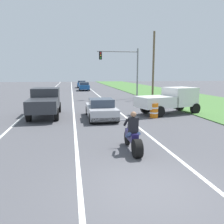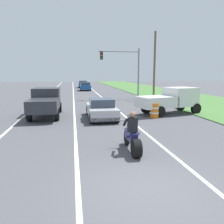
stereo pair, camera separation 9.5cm
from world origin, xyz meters
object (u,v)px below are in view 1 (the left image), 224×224
motorcycle_with_rider (133,137)px  sports_car_silver (101,109)px  distant_car_further_ahead (82,84)px  construction_barrel_nearest (154,110)px  pickup_truck_right_shoulder_white (170,99)px  distant_car_far_ahead (84,86)px  pickup_truck_left_lane_dark_grey (45,101)px  traffic_light_mast_near (125,65)px

motorcycle_with_rider → sports_car_silver: (-0.35, 7.06, 0.04)m
distant_car_further_ahead → construction_barrel_nearest: bearing=-84.4°
pickup_truck_right_shoulder_white → construction_barrel_nearest: pickup_truck_right_shoulder_white is taller
construction_barrel_nearest → distant_car_far_ahead: 26.74m
construction_barrel_nearest → distant_car_far_ahead: bearing=97.2°
pickup_truck_left_lane_dark_grey → distant_car_further_ahead: (4.10, 33.12, -0.33)m
traffic_light_mast_near → distant_car_further_ahead: 22.91m
construction_barrel_nearest → distant_car_far_ahead: distant_car_far_ahead is taller
sports_car_silver → pickup_truck_right_shoulder_white: 5.53m
sports_car_silver → pickup_truck_right_shoulder_white: (5.43, 0.97, 0.48)m
distant_car_further_ahead → pickup_truck_right_shoulder_white: bearing=-81.3°
sports_car_silver → distant_car_further_ahead: size_ratio=1.08×
pickup_truck_right_shoulder_white → distant_car_further_ahead: (-5.16, 33.53, -0.33)m
sports_car_silver → pickup_truck_left_lane_dark_grey: 4.10m
traffic_light_mast_near → distant_car_further_ahead: bearing=100.8°
pickup_truck_left_lane_dark_grey → pickup_truck_right_shoulder_white: bearing=-2.6°
sports_car_silver → traffic_light_mast_near: (4.52, 12.23, 3.40)m
motorcycle_with_rider → distant_car_further_ahead: motorcycle_with_rider is taller
traffic_light_mast_near → construction_barrel_nearest: bearing=-93.8°
sports_car_silver → construction_barrel_nearest: sports_car_silver is taller
construction_barrel_nearest → pickup_truck_right_shoulder_white: bearing=37.3°
sports_car_silver → distant_car_further_ahead: distant_car_further_ahead is taller
distant_car_far_ahead → pickup_truck_right_shoulder_white: bearing=-78.6°
motorcycle_with_rider → distant_car_further_ahead: 41.56m
motorcycle_with_rider → pickup_truck_right_shoulder_white: (5.08, 8.02, 0.51)m
distant_car_far_ahead → sports_car_silver: bearing=-90.7°
construction_barrel_nearest → distant_car_further_ahead: 35.03m
traffic_light_mast_near → motorcycle_with_rider: bearing=-102.2°
sports_car_silver → construction_barrel_nearest: (3.68, -0.36, -0.13)m
distant_car_far_ahead → construction_barrel_nearest: bearing=-82.8°
sports_car_silver → pickup_truck_left_lane_dark_grey: size_ratio=0.90×
sports_car_silver → distant_car_far_ahead: 26.16m
pickup_truck_right_shoulder_white → construction_barrel_nearest: 2.28m
traffic_light_mast_near → construction_barrel_nearest: (-0.85, -12.59, -3.52)m
construction_barrel_nearest → distant_car_further_ahead: size_ratio=0.25×
sports_car_silver → distant_car_further_ahead: (0.27, 34.50, 0.14)m
motorcycle_with_rider → distant_car_far_ahead: (-0.02, 33.21, 0.18)m
pickup_truck_right_shoulder_white → distant_car_far_ahead: (-5.10, 25.19, -0.33)m
motorcycle_with_rider → sports_car_silver: 7.06m
motorcycle_with_rider → construction_barrel_nearest: (3.33, 6.69, -0.09)m
pickup_truck_left_lane_dark_grey → construction_barrel_nearest: size_ratio=4.80×
sports_car_silver → traffic_light_mast_near: size_ratio=0.72×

